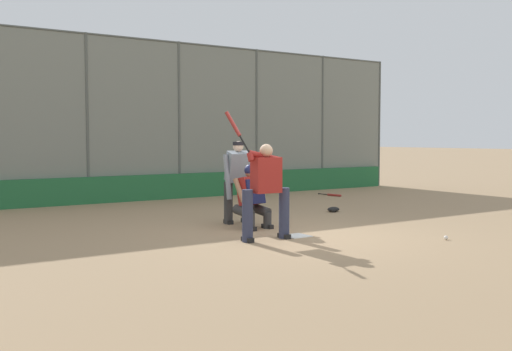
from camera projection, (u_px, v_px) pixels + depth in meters
name	position (u px, v px, depth m)	size (l,w,h in m)	color
ground_plane	(296.00, 236.00, 10.76)	(160.00, 160.00, 0.00)	#9E7F5B
home_plate_marker	(296.00, 236.00, 10.76)	(0.43, 0.43, 0.01)	white
backstop_fence	(135.00, 116.00, 16.73)	(19.18, 0.08, 4.56)	#515651
padding_wall	(137.00, 188.00, 16.77)	(18.72, 0.18, 0.72)	#236638
bleachers_beyond	(181.00, 172.00, 20.79)	(13.37, 3.05, 1.80)	slate
batter_at_plate	(266.00, 188.00, 10.30)	(1.03, 0.66, 2.23)	#2D334C
catcher_behind_plate	(253.00, 195.00, 11.65)	(0.69, 0.80, 1.26)	#333333
umpire_home	(238.00, 179.00, 12.31)	(0.69, 0.47, 1.70)	#333333
spare_bat_near_backstop	(333.00, 195.00, 18.19)	(0.20, 0.88, 0.07)	black
fielding_glove_on_dirt	(333.00, 209.00, 14.30)	(0.33, 0.25, 0.12)	black
baseball_loose	(446.00, 238.00, 10.38)	(0.07, 0.07, 0.07)	white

